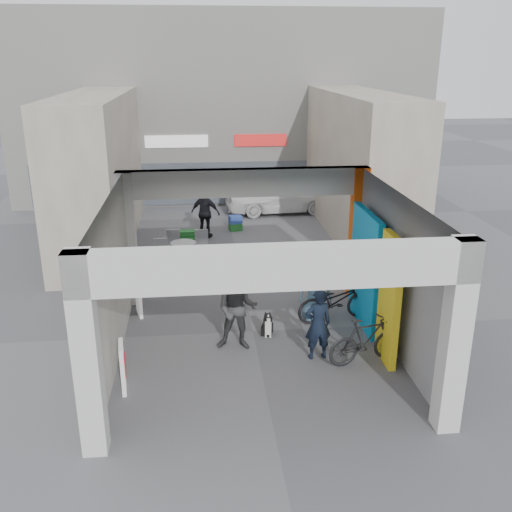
{
  "coord_description": "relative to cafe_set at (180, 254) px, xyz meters",
  "views": [
    {
      "loc": [
        -1.17,
        -12.09,
        6.21
      ],
      "look_at": [
        0.18,
        1.0,
        1.54
      ],
      "focal_mm": 40.0,
      "sensor_mm": 36.0,
      "label": 1
    }
  ],
  "objects": [
    {
      "name": "crate_stack",
      "position": [
        1.97,
        3.53,
        -0.07
      ],
      "size": [
        0.52,
        0.44,
        0.56
      ],
      "rotation": [
        0.0,
        0.0,
        0.23
      ],
      "color": "#1C5A19",
      "rests_on": "ground"
    },
    {
      "name": "bicycle_front",
      "position": [
        3.89,
        -4.34,
        0.17
      ],
      "size": [
        2.08,
        1.1,
        1.04
      ],
      "primitive_type": "imported",
      "rotation": [
        0.0,
        0.0,
        1.79
      ],
      "color": "black",
      "rests_on": "ground"
    },
    {
      "name": "ground",
      "position": [
        1.81,
        -4.75,
        -0.35
      ],
      "size": [
        90.0,
        90.0,
        0.0
      ],
      "primitive_type": "plane",
      "color": "#59595E",
      "rests_on": "ground"
    },
    {
      "name": "man_back_turned",
      "position": [
        1.4,
        -5.5,
        0.6
      ],
      "size": [
        1.04,
        0.88,
        1.91
      ],
      "primitive_type": "imported",
      "rotation": [
        0.0,
        0.0,
        -0.18
      ],
      "color": "#39393B",
      "rests_on": "ground"
    },
    {
      "name": "arcade_canopy",
      "position": [
        2.35,
        -5.57,
        1.95
      ],
      "size": [
        6.4,
        6.45,
        6.4
      ],
      "color": "beige",
      "rests_on": "ground"
    },
    {
      "name": "man_elderly",
      "position": [
        3.38,
        -4.26,
        0.47
      ],
      "size": [
        0.81,
        0.53,
        1.64
      ],
      "primitive_type": "imported",
      "rotation": [
        0.0,
        0.0,
        0.02
      ],
      "color": "teal",
      "rests_on": "ground"
    },
    {
      "name": "man_with_dog",
      "position": [
        3.07,
        -6.12,
        0.45
      ],
      "size": [
        0.63,
        0.45,
        1.6
      ],
      "primitive_type": "imported",
      "rotation": [
        0.0,
        0.0,
        3.26
      ],
      "color": "black",
      "rests_on": "ground"
    },
    {
      "name": "border_collie",
      "position": [
        2.13,
        -4.98,
        -0.1
      ],
      "size": [
        0.23,
        0.45,
        0.63
      ],
      "rotation": [
        0.0,
        0.0,
        -0.34
      ],
      "color": "black",
      "rests_on": "ground"
    },
    {
      "name": "bollard_center",
      "position": [
        1.74,
        -2.26,
        0.09
      ],
      "size": [
        0.09,
        0.09,
        0.89
      ],
      "primitive_type": "cylinder",
      "color": "gray",
      "rests_on": "ground"
    },
    {
      "name": "advert_board_far",
      "position": [
        -0.93,
        -3.54,
        0.15
      ],
      "size": [
        0.21,
        0.55,
        1.0
      ],
      "rotation": [
        0.0,
        0.0,
        0.25
      ],
      "color": "silver",
      "rests_on": "ground"
    },
    {
      "name": "man_crates",
      "position": [
        0.86,
        2.76,
        0.55
      ],
      "size": [
        1.15,
        0.82,
        1.81
      ],
      "primitive_type": "imported",
      "rotation": [
        0.0,
        0.0,
        2.74
      ],
      "color": "black",
      "rests_on": "ground"
    },
    {
      "name": "white_van",
      "position": [
        3.9,
        5.92,
        0.38
      ],
      "size": [
        4.38,
        2.01,
        1.46
      ],
      "primitive_type": "imported",
      "rotation": [
        0.0,
        0.0,
        1.64
      ],
      "color": "white",
      "rests_on": "ground"
    },
    {
      "name": "far_building",
      "position": [
        1.81,
        9.25,
        3.64
      ],
      "size": [
        18.0,
        4.08,
        8.0
      ],
      "color": "silver",
      "rests_on": "ground"
    },
    {
      "name": "bollard_left",
      "position": [
        0.25,
        -2.23,
        0.12
      ],
      "size": [
        0.09,
        0.09,
        0.95
      ],
      "primitive_type": "cylinder",
      "color": "gray",
      "rests_on": "ground"
    },
    {
      "name": "advert_board_near",
      "position": [
        -0.93,
        -6.96,
        0.15
      ],
      "size": [
        0.16,
        0.56,
        1.0
      ],
      "rotation": [
        0.0,
        0.0,
        0.13
      ],
      "color": "silver",
      "rests_on": "ground"
    },
    {
      "name": "plaza_bldg_left",
      "position": [
        -2.69,
        2.75,
        2.15
      ],
      "size": [
        2.0,
        9.0,
        5.0
      ],
      "primitive_type": "cube",
      "color": "#B6AC97",
      "rests_on": "ground"
    },
    {
      "name": "cafe_set",
      "position": [
        0.0,
        0.0,
        0.0
      ],
      "size": [
        1.65,
        1.33,
        1.0
      ],
      "rotation": [
        0.0,
        0.0,
        0.36
      ],
      "color": "#99999D",
      "rests_on": "ground"
    },
    {
      "name": "plaza_bldg_right",
      "position": [
        6.31,
        2.75,
        2.15
      ],
      "size": [
        2.0,
        9.0,
        5.0
      ],
      "primitive_type": "cube",
      "color": "#B6AC97",
      "rests_on": "ground"
    },
    {
      "name": "bicycle_rear",
      "position": [
        4.06,
        -6.41,
        0.17
      ],
      "size": [
        1.8,
        0.89,
        1.04
      ],
      "primitive_type": "imported",
      "rotation": [
        0.0,
        0.0,
        1.81
      ],
      "color": "black",
      "rests_on": "ground"
    },
    {
      "name": "produce_stand",
      "position": [
        0.17,
        1.12,
        -0.06
      ],
      "size": [
        1.1,
        0.6,
        0.73
      ],
      "rotation": [
        0.0,
        0.0,
        -0.2
      ],
      "color": "black",
      "rests_on": "ground"
    },
    {
      "name": "bollard_right",
      "position": [
        3.37,
        -2.26,
        0.09
      ],
      "size": [
        0.09,
        0.09,
        0.88
      ],
      "primitive_type": "cylinder",
      "color": "gray",
      "rests_on": "ground"
    }
  ]
}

